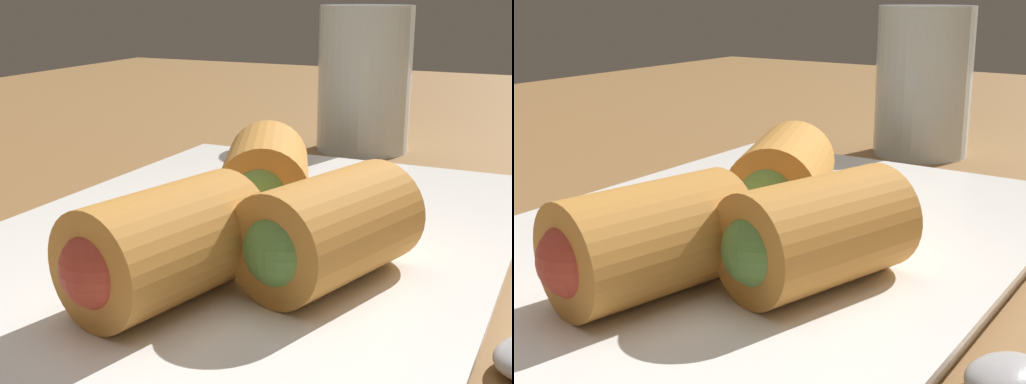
{
  "view_description": "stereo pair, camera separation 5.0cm",
  "coord_description": "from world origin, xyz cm",
  "views": [
    {
      "loc": [
        -31.27,
        -14.31,
        15.35
      ],
      "look_at": [
        0.36,
        0.77,
        5.34
      ],
      "focal_mm": 50.0,
      "sensor_mm": 36.0,
      "label": 1
    },
    {
      "loc": [
        -28.79,
        -18.67,
        15.35
      ],
      "look_at": [
        0.36,
        0.77,
        5.34
      ],
      "focal_mm": 50.0,
      "sensor_mm": 36.0,
      "label": 2
    }
  ],
  "objects": [
    {
      "name": "roll_front_left",
      "position": [
        1.64,
        0.85,
        5.8
      ],
      "size": [
        8.75,
        7.13,
        4.59
      ],
      "color": "#C68438",
      "rests_on": "serving_plate"
    },
    {
      "name": "drinking_glass",
      "position": [
        26.84,
        3.31,
        8.04
      ],
      "size": [
        7.77,
        7.77,
        12.08
      ],
      "color": "silver",
      "rests_on": "table_surface"
    },
    {
      "name": "roll_back_left",
      "position": [
        -5.26,
        -4.97,
        5.8
      ],
      "size": [
        8.75,
        6.57,
        4.59
      ],
      "color": "#C68438",
      "rests_on": "serving_plate"
    },
    {
      "name": "roll_front_right",
      "position": [
        -9.77,
        0.23,
        5.8
      ],
      "size": [
        8.72,
        6.19,
        4.59
      ],
      "color": "#C68438",
      "rests_on": "serving_plate"
    },
    {
      "name": "serving_plate",
      "position": [
        0.36,
        0.77,
        2.76
      ],
      "size": [
        34.04,
        25.06,
        1.5
      ],
      "color": "white",
      "rests_on": "table_surface"
    },
    {
      "name": "table_surface",
      "position": [
        0.0,
        0.0,
        1.0
      ],
      "size": [
        180.0,
        140.0,
        2.0
      ],
      "color": "olive",
      "rests_on": "ground"
    }
  ]
}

